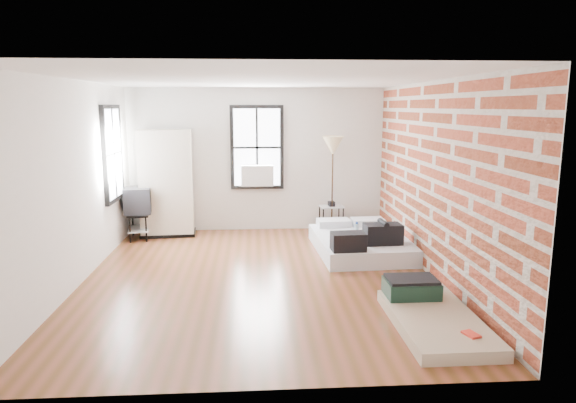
{
  "coord_description": "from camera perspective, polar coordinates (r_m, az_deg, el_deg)",
  "views": [
    {
      "loc": [
        -0.06,
        -7.11,
        2.44
      ],
      "look_at": [
        0.43,
        0.3,
        1.06
      ],
      "focal_mm": 32.0,
      "sensor_mm": 36.0,
      "label": 1
    }
  ],
  "objects": [
    {
      "name": "ground",
      "position": [
        7.52,
        -3.17,
        -8.45
      ],
      "size": [
        6.0,
        6.0,
        0.0
      ],
      "primitive_type": "plane",
      "color": "#563316",
      "rests_on": "ground"
    },
    {
      "name": "room_shell",
      "position": [
        7.51,
        -1.56,
        5.14
      ],
      "size": [
        5.02,
        6.02,
        2.8
      ],
      "color": "silver",
      "rests_on": "ground"
    },
    {
      "name": "mattress_main",
      "position": [
        8.81,
        8.19,
        -4.47
      ],
      "size": [
        1.6,
        2.11,
        0.65
      ],
      "rotation": [
        0.0,
        0.0,
        0.05
      ],
      "color": "white",
      "rests_on": "ground"
    },
    {
      "name": "mattress_bare",
      "position": [
        6.22,
        15.48,
        -11.86
      ],
      "size": [
        0.92,
        1.73,
        0.37
      ],
      "rotation": [
        0.0,
        0.0,
        0.01
      ],
      "color": "tan",
      "rests_on": "ground"
    },
    {
      "name": "wardrobe",
      "position": [
        10.0,
        -13.36,
        1.97
      ],
      "size": [
        1.06,
        0.67,
        2.01
      ],
      "rotation": [
        0.0,
        0.0,
        0.08
      ],
      "color": "black",
      "rests_on": "ground"
    },
    {
      "name": "side_table",
      "position": [
        10.15,
        4.83,
        -1.11
      ],
      "size": [
        0.49,
        0.41,
        0.6
      ],
      "rotation": [
        0.0,
        0.0,
        0.11
      ],
      "color": "black",
      "rests_on": "ground"
    },
    {
      "name": "floor_lamp",
      "position": [
        9.91,
        5.0,
        5.73
      ],
      "size": [
        0.4,
        0.4,
        1.88
      ],
      "color": "black",
      "rests_on": "ground"
    },
    {
      "name": "tv_stand",
      "position": [
        9.91,
        -16.3,
        -0.08
      ],
      "size": [
        0.55,
        0.73,
        0.97
      ],
      "rotation": [
        0.0,
        0.0,
        0.14
      ],
      "color": "black",
      "rests_on": "ground"
    }
  ]
}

